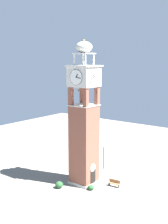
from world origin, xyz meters
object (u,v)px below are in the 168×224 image
at_px(trash_bin, 78,170).
at_px(park_bench, 114,183).
at_px(clock_tower, 84,125).
at_px(lamp_post, 104,152).

bearing_deg(trash_bin, park_bench, -98.43).
relative_size(park_bench, trash_bin, 2.04).
relative_size(clock_tower, lamp_post, 5.02).
bearing_deg(lamp_post, park_bench, -133.54).
height_order(clock_tower, lamp_post, clock_tower).
relative_size(park_bench, lamp_post, 0.42).
distance_m(park_bench, lamp_post, 7.19).
height_order(park_bench, lamp_post, lamp_post).
distance_m(clock_tower, lamp_post, 8.41).
distance_m(park_bench, trash_bin, 7.31).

